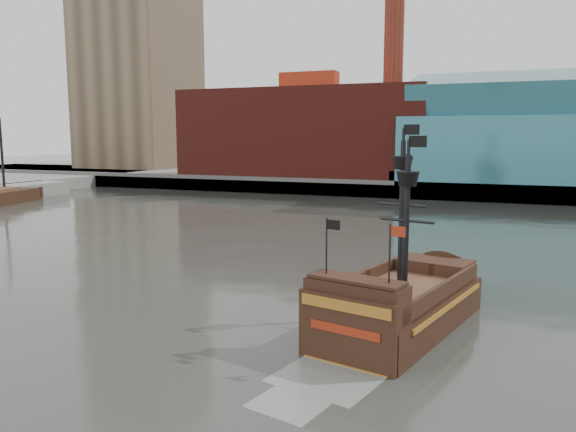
% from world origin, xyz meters
% --- Properties ---
extents(ground, '(400.00, 400.00, 0.00)m').
position_xyz_m(ground, '(0.00, 0.00, 0.00)').
color(ground, '#2A2D27').
rests_on(ground, ground).
extents(promenade_far, '(220.00, 60.00, 2.00)m').
position_xyz_m(promenade_far, '(0.00, 92.00, 1.00)').
color(promenade_far, slate).
rests_on(promenade_far, ground).
extents(seawall, '(220.00, 1.00, 2.60)m').
position_xyz_m(seawall, '(0.00, 62.50, 1.30)').
color(seawall, '#4C4C49').
rests_on(seawall, ground).
extents(skyline, '(149.00, 45.00, 62.00)m').
position_xyz_m(skyline, '(5.21, 84.56, 24.55)').
color(skyline, brown).
rests_on(skyline, promenade_far).
extents(pirate_ship, '(7.25, 14.60, 10.49)m').
position_xyz_m(pirate_ship, '(6.26, 5.54, 0.95)').
color(pirate_ship, black).
rests_on(pirate_ship, ground).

